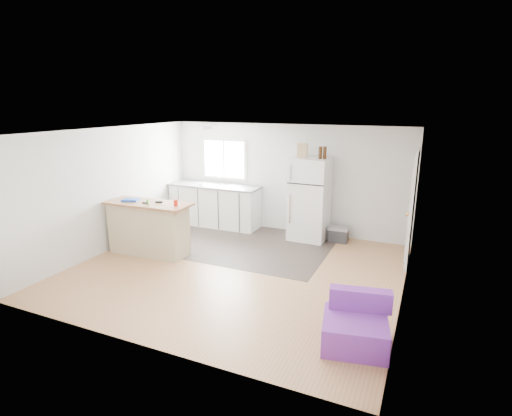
{
  "coord_description": "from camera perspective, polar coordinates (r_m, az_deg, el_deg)",
  "views": [
    {
      "loc": [
        2.96,
        -5.82,
        2.86
      ],
      "look_at": [
        0.06,
        0.7,
        0.96
      ],
      "focal_mm": 28.0,
      "sensor_mm": 36.0,
      "label": 1
    }
  ],
  "objects": [
    {
      "name": "room",
      "position": [
        6.74,
        -2.92,
        0.63
      ],
      "size": [
        5.51,
        5.01,
        2.41
      ],
      "color": "#AB7147",
      "rests_on": "ground"
    },
    {
      "name": "vinyl_zone",
      "position": [
        8.47,
        -3.39,
        -4.83
      ],
      "size": [
        4.05,
        2.5,
        0.0
      ],
      "primitive_type": "cube",
      "color": "#362E28",
      "rests_on": "floor"
    },
    {
      "name": "window",
      "position": [
        9.54,
        -4.55,
        6.97
      ],
      "size": [
        1.18,
        0.06,
        0.98
      ],
      "color": "white",
      "rests_on": "back_wall"
    },
    {
      "name": "interior_door",
      "position": [
        7.6,
        21.41,
        -0.16
      ],
      "size": [
        0.11,
        0.92,
        2.1
      ],
      "color": "white",
      "rests_on": "right_wall"
    },
    {
      "name": "ceiling_fixture",
      "position": [
        8.18,
        -6.83,
        11.31
      ],
      "size": [
        0.3,
        0.3,
        0.07
      ],
      "primitive_type": "cylinder",
      "color": "white",
      "rests_on": "ceiling"
    },
    {
      "name": "kitchen_cabinets",
      "position": [
        9.51,
        -5.88,
        0.46
      ],
      "size": [
        2.21,
        0.71,
        1.27
      ],
      "rotation": [
        0.0,
        0.0,
        0.01
      ],
      "color": "white",
      "rests_on": "floor"
    },
    {
      "name": "peninsula",
      "position": [
        7.95,
        -15.07,
        -2.74
      ],
      "size": [
        1.68,
        0.69,
        1.02
      ],
      "rotation": [
        0.0,
        0.0,
        0.03
      ],
      "color": "beige",
      "rests_on": "floor"
    },
    {
      "name": "refrigerator",
      "position": [
        8.5,
        7.67,
        1.27
      ],
      "size": [
        0.79,
        0.75,
        1.75
      ],
      "rotation": [
        0.0,
        0.0,
        -0.02
      ],
      "color": "white",
      "rests_on": "floor"
    },
    {
      "name": "cooler",
      "position": [
        8.6,
        11.67,
        -3.68
      ],
      "size": [
        0.43,
        0.3,
        0.32
      ],
      "rotation": [
        0.0,
        0.0,
        0.04
      ],
      "color": "#2E2E30",
      "rests_on": "floor"
    },
    {
      "name": "purple_seat",
      "position": [
        5.17,
        14.04,
        -16.17
      ],
      "size": [
        0.88,
        0.85,
        0.62
      ],
      "rotation": [
        0.0,
        0.0,
        0.19
      ],
      "color": "purple",
      "rests_on": "floor"
    },
    {
      "name": "cleaner_jug",
      "position": [
        7.67,
        -12.55,
        -6.15
      ],
      "size": [
        0.17,
        0.13,
        0.34
      ],
      "rotation": [
        0.0,
        0.0,
        0.17
      ],
      "color": "silver",
      "rests_on": "floor"
    },
    {
      "name": "mop",
      "position": [
        7.92,
        -15.15,
        -5.01
      ],
      "size": [
        0.22,
        0.32,
        1.14
      ],
      "rotation": [
        0.0,
        0.0,
        0.21
      ],
      "color": "green",
      "rests_on": "floor"
    },
    {
      "name": "red_cup",
      "position": [
        7.4,
        -11.4,
        0.73
      ],
      "size": [
        0.09,
        0.09,
        0.12
      ],
      "primitive_type": "cylinder",
      "rotation": [
        0.0,
        0.0,
        -0.2
      ],
      "color": "red",
      "rests_on": "peninsula"
    },
    {
      "name": "blue_tray",
      "position": [
        8.02,
        -17.46,
        1.12
      ],
      "size": [
        0.36,
        0.31,
        0.04
      ],
      "primitive_type": "cube",
      "rotation": [
        0.0,
        0.0,
        0.33
      ],
      "color": "#1342BB",
      "rests_on": "peninsula"
    },
    {
      "name": "tool_a",
      "position": [
        7.72,
        -13.67,
        0.84
      ],
      "size": [
        0.15,
        0.1,
        0.03
      ],
      "primitive_type": "cube",
      "rotation": [
        0.0,
        0.0,
        0.41
      ],
      "color": "black",
      "rests_on": "peninsula"
    },
    {
      "name": "tool_b",
      "position": [
        7.73,
        -15.58,
        0.72
      ],
      "size": [
        0.1,
        0.04,
        0.03
      ],
      "primitive_type": "cube",
      "rotation": [
        0.0,
        0.0,
        0.05
      ],
      "color": "black",
      "rests_on": "peninsula"
    },
    {
      "name": "cardboard_box",
      "position": [
        8.31,
        6.63,
        8.18
      ],
      "size": [
        0.21,
        0.13,
        0.3
      ],
      "primitive_type": "cube",
      "rotation": [
        0.0,
        0.0,
        0.13
      ],
      "color": "tan",
      "rests_on": "refrigerator"
    },
    {
      "name": "bottle_left",
      "position": [
        8.17,
        9.18,
        7.79
      ],
      "size": [
        0.08,
        0.08,
        0.25
      ],
      "primitive_type": "cylinder",
      "rotation": [
        0.0,
        0.0,
        0.23
      ],
      "color": "#361D09",
      "rests_on": "refrigerator"
    },
    {
      "name": "bottle_right",
      "position": [
        8.19,
        9.79,
        7.79
      ],
      "size": [
        0.08,
        0.08,
        0.25
      ],
      "primitive_type": "cylinder",
      "rotation": [
        0.0,
        0.0,
        -0.16
      ],
      "color": "#361D09",
      "rests_on": "refrigerator"
    }
  ]
}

